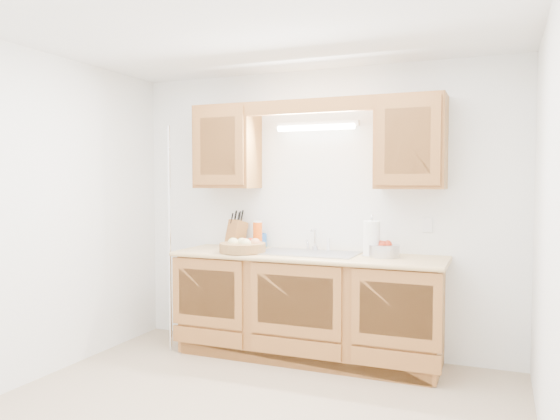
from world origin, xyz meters
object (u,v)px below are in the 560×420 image
at_px(apple_bowl, 384,250).
at_px(paper_towel, 372,239).
at_px(knife_block, 236,233).
at_px(fruit_basket, 243,246).

bearing_deg(apple_bowl, paper_towel, -172.31).
bearing_deg(paper_towel, knife_block, 173.28).
bearing_deg(fruit_basket, apple_bowl, 9.22).
height_order(fruit_basket, knife_block, knife_block).
distance_m(fruit_basket, paper_towel, 1.10).
bearing_deg(paper_towel, fruit_basket, -170.65).
height_order(fruit_basket, apple_bowl, apple_bowl).
height_order(knife_block, paper_towel, same).
distance_m(paper_towel, apple_bowl, 0.13).
height_order(knife_block, apple_bowl, knife_block).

